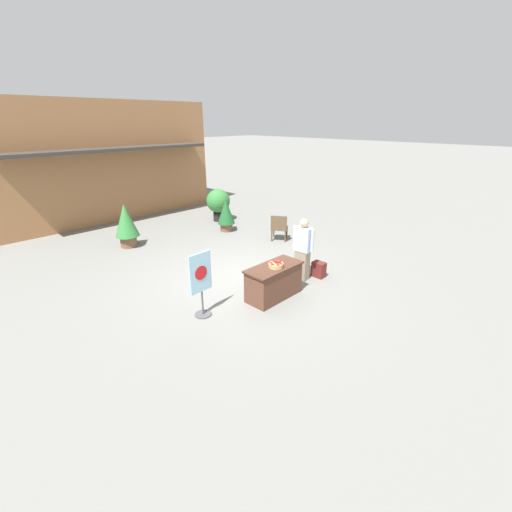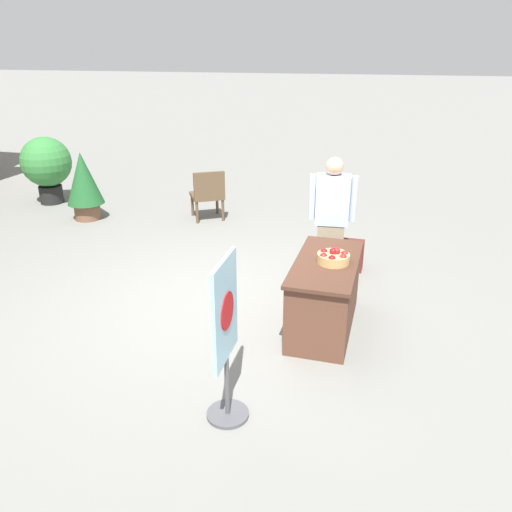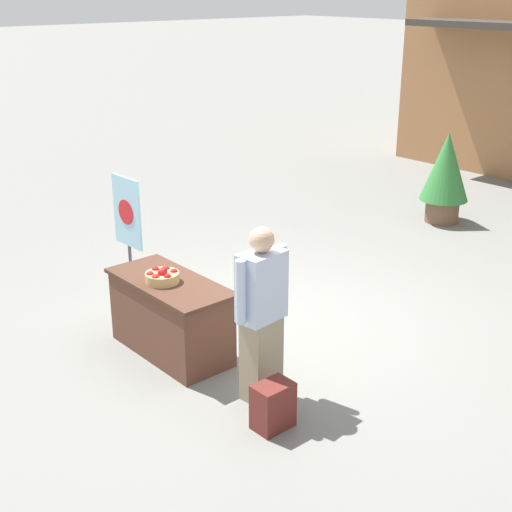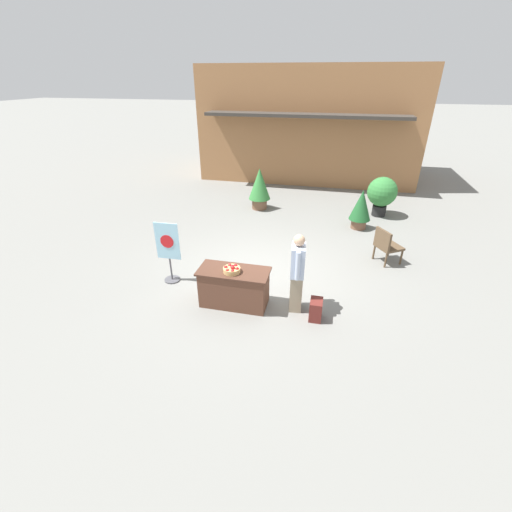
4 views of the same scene
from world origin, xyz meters
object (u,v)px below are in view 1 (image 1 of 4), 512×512
(apple_basket, at_px, (276,265))
(potted_plant_near_left, at_px, (226,214))
(backpack, at_px, (319,269))
(potted_plant_far_left, at_px, (126,223))
(poster_board, at_px, (201,283))
(patio_chair, at_px, (279,226))
(display_table, at_px, (274,282))
(potted_plant_far_right, at_px, (218,202))
(person_visitor, at_px, (303,249))

(apple_basket, bearing_deg, potted_plant_near_left, 60.99)
(backpack, relative_size, potted_plant_far_left, 0.29)
(poster_board, height_order, potted_plant_near_left, poster_board)
(apple_basket, distance_m, patio_chair, 4.19)
(backpack, bearing_deg, display_table, 175.90)
(apple_basket, bearing_deg, potted_plant_far_left, 97.24)
(patio_chair, height_order, potted_plant_far_left, potted_plant_far_left)
(patio_chair, bearing_deg, poster_board, 169.75)
(display_table, bearing_deg, backpack, -4.10)
(patio_chair, height_order, potted_plant_near_left, potted_plant_near_left)
(display_table, height_order, apple_basket, apple_basket)
(potted_plant_far_right, bearing_deg, person_visitor, -109.59)
(backpack, bearing_deg, potted_plant_near_left, 78.80)
(patio_chair, bearing_deg, person_visitor, -161.29)
(poster_board, bearing_deg, person_visitor, 80.18)
(poster_board, xyz_separation_m, potted_plant_far_right, (5.03, 5.47, 0.00))
(apple_basket, relative_size, person_visitor, 0.21)
(display_table, xyz_separation_m, potted_plant_far_left, (-0.76, 5.76, 0.40))
(apple_basket, distance_m, poster_board, 1.78)
(potted_plant_far_left, bearing_deg, patio_chair, -38.69)
(person_visitor, bearing_deg, apple_basket, 3.12)
(apple_basket, height_order, potted_plant_far_left, potted_plant_far_left)
(display_table, xyz_separation_m, patio_chair, (3.21, 2.59, 0.10))
(poster_board, height_order, potted_plant_far_right, poster_board)
(potted_plant_far_right, bearing_deg, poster_board, -132.61)
(backpack, height_order, poster_board, poster_board)
(display_table, xyz_separation_m, potted_plant_far_right, (3.35, 6.02, 0.38))
(poster_board, relative_size, potted_plant_far_left, 1.00)
(apple_basket, distance_m, person_visitor, 1.29)
(apple_basket, bearing_deg, potted_plant_far_right, 61.06)
(poster_board, height_order, patio_chair, poster_board)
(patio_chair, distance_m, potted_plant_far_right, 3.45)
(poster_board, bearing_deg, potted_plant_far_left, 168.34)
(display_table, xyz_separation_m, apple_basket, (-0.02, -0.07, 0.46))
(apple_basket, height_order, backpack, apple_basket)
(potted_plant_far_left, bearing_deg, backpack, -67.45)
(person_visitor, bearing_deg, potted_plant_far_right, -115.28)
(poster_board, xyz_separation_m, potted_plant_far_left, (0.92, 5.21, 0.02))
(display_table, height_order, patio_chair, patio_chair)
(potted_plant_near_left, height_order, potted_plant_far_right, potted_plant_far_right)
(apple_basket, bearing_deg, patio_chair, 39.53)
(apple_basket, xyz_separation_m, poster_board, (-1.66, 0.62, -0.08))
(display_table, height_order, potted_plant_near_left, potted_plant_near_left)
(backpack, xyz_separation_m, poster_board, (-3.37, 0.67, 0.57))
(potted_plant_far_right, bearing_deg, backpack, -105.18)
(potted_plant_far_left, bearing_deg, poster_board, -100.05)
(apple_basket, relative_size, poster_board, 0.24)
(person_visitor, xyz_separation_m, potted_plant_far_left, (-2.01, 5.63, -0.04))
(potted_plant_far_right, bearing_deg, potted_plant_near_left, -118.69)
(poster_board, distance_m, potted_plant_far_right, 7.43)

